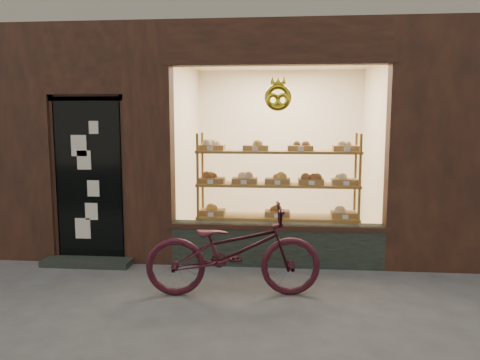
# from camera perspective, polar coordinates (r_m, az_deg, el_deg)

# --- Properties ---
(ground) EXTENTS (90.00, 90.00, 0.00)m
(ground) POSITION_cam_1_polar(r_m,az_deg,el_deg) (4.26, -2.39, -18.83)
(ground) COLOR #404040
(display_shelf) EXTENTS (2.20, 0.45, 1.70)m
(display_shelf) POSITION_cam_1_polar(r_m,az_deg,el_deg) (6.42, 4.59, -1.67)
(display_shelf) COLOR brown
(display_shelf) RESTS_ON ground
(bicycle) EXTENTS (1.93, 0.85, 0.98)m
(bicycle) POSITION_cam_1_polar(r_m,az_deg,el_deg) (5.06, -0.85, -8.59)
(bicycle) COLOR #320E18
(bicycle) RESTS_ON ground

